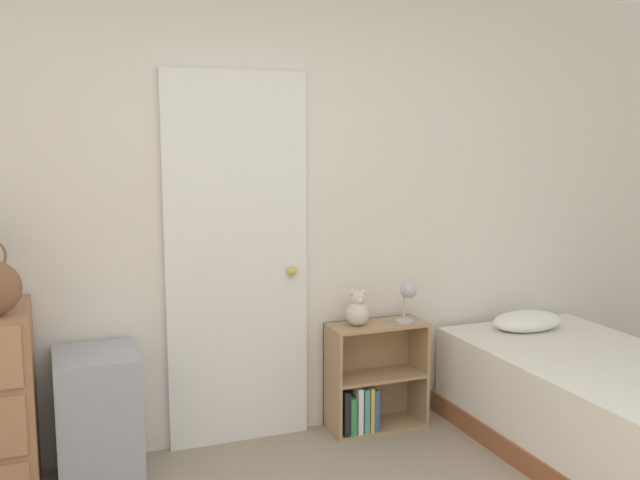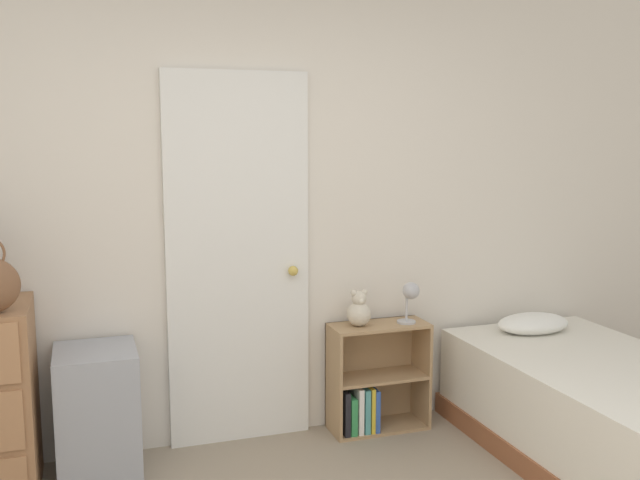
# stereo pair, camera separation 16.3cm
# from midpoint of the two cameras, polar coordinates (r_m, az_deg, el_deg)

# --- Properties ---
(wall_back) EXTENTS (10.00, 0.06, 2.55)m
(wall_back) POSITION_cam_midpoint_polar(r_m,az_deg,el_deg) (3.91, -8.08, 2.15)
(wall_back) COLOR silver
(wall_back) RESTS_ON ground_plane
(door_closed) EXTENTS (0.78, 0.09, 2.03)m
(door_closed) POSITION_cam_midpoint_polar(r_m,az_deg,el_deg) (3.89, -7.82, -1.71)
(door_closed) COLOR white
(door_closed) RESTS_ON ground_plane
(storage_bin) EXTENTS (0.39, 0.43, 0.65)m
(storage_bin) POSITION_cam_midpoint_polar(r_m,az_deg,el_deg) (3.78, -18.55, -13.29)
(storage_bin) COLOR #999EA8
(storage_bin) RESTS_ON ground_plane
(bookshelf) EXTENTS (0.57, 0.25, 0.62)m
(bookshelf) POSITION_cam_midpoint_polar(r_m,az_deg,el_deg) (4.22, 2.77, -11.59)
(bookshelf) COLOR tan
(bookshelf) RESTS_ON ground_plane
(teddy_bear) EXTENTS (0.14, 0.14, 0.21)m
(teddy_bear) POSITION_cam_midpoint_polar(r_m,az_deg,el_deg) (4.04, 1.85, -5.63)
(teddy_bear) COLOR beige
(teddy_bear) RESTS_ON bookshelf
(desk_lamp) EXTENTS (0.12, 0.12, 0.24)m
(desk_lamp) POSITION_cam_midpoint_polar(r_m,az_deg,el_deg) (4.12, 5.92, -4.35)
(desk_lamp) COLOR #B2B2B7
(desk_lamp) RESTS_ON bookshelf
(bed) EXTENTS (1.01, 1.84, 0.64)m
(bed) POSITION_cam_midpoint_polar(r_m,az_deg,el_deg) (4.10, 20.59, -12.53)
(bed) COLOR brown
(bed) RESTS_ON ground_plane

